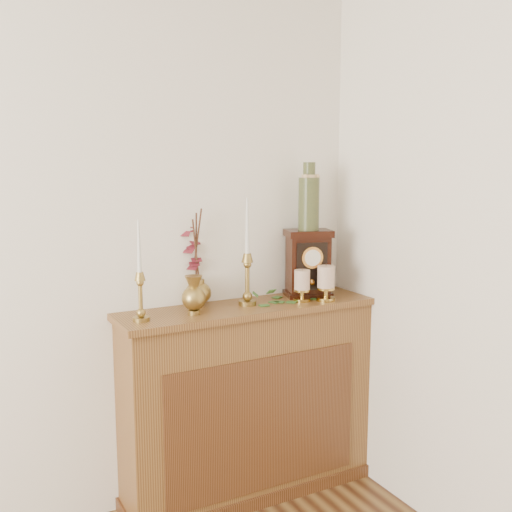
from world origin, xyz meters
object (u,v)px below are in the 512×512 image
mantel_clock (308,264)px  candlestick_left (140,288)px  ginger_jar (193,261)px  candlestick_center (247,271)px  ceramic_vase (309,200)px  bud_vase (194,295)px

mantel_clock → candlestick_left: bearing=-158.7°
candlestick_left → ginger_jar: (0.31, 0.18, 0.06)m
candlestick_center → ceramic_vase: (0.35, 0.03, 0.31)m
ginger_jar → bud_vase: bearing=-112.0°
candlestick_center → ginger_jar: candlestick_center is taller
candlestick_center → ginger_jar: (-0.21, 0.14, 0.04)m
bud_vase → ginger_jar: ginger_jar is taller
ginger_jar → ceramic_vase: ceramic_vase is taller
candlestick_left → bud_vase: size_ratio=2.48×
candlestick_center → bud_vase: (-0.28, -0.05, -0.08)m
ginger_jar → ceramic_vase: (0.56, -0.11, 0.27)m
bud_vase → mantel_clock: size_ratio=0.52×
mantel_clock → ginger_jar: bearing=-174.4°
bud_vase → ceramic_vase: ceramic_vase is taller
candlestick_left → mantel_clock: candlestick_left is taller
candlestick_left → candlestick_center: bearing=4.9°
ginger_jar → ceramic_vase: 0.63m
bud_vase → ceramic_vase: 0.75m
candlestick_center → mantel_clock: size_ratio=1.51×
candlestick_left → candlestick_center: candlestick_center is taller
candlestick_center → mantel_clock: (0.35, 0.03, -0.00)m
ginger_jar → mantel_clock: bearing=-11.0°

